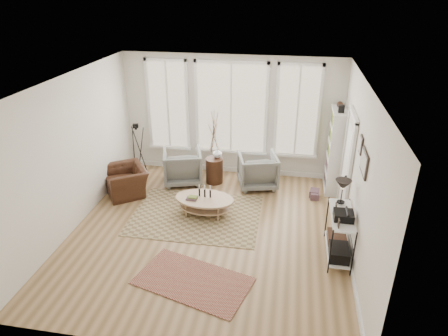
% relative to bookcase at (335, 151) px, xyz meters
% --- Properties ---
extents(room, '(5.50, 5.54, 2.90)m').
position_rel_bookcase_xyz_m(room, '(-2.42, -2.20, 0.47)').
color(room, '#A68256').
rests_on(room, ground).
extents(bay_window, '(4.14, 0.12, 2.24)m').
position_rel_bookcase_xyz_m(bay_window, '(-2.44, 0.49, 0.65)').
color(bay_window, tan).
rests_on(bay_window, ground).
extents(door, '(0.09, 1.06, 2.22)m').
position_rel_bookcase_xyz_m(door, '(0.13, -1.08, 0.17)').
color(door, silver).
rests_on(door, ground).
extents(bookcase, '(0.31, 0.85, 2.06)m').
position_rel_bookcase_xyz_m(bookcase, '(0.00, 0.00, 0.00)').
color(bookcase, white).
rests_on(bookcase, ground).
extents(low_shelf, '(0.38, 1.08, 1.30)m').
position_rel_bookcase_xyz_m(low_shelf, '(-0.06, -2.52, -0.44)').
color(low_shelf, white).
rests_on(low_shelf, ground).
extents(wall_art, '(0.04, 0.88, 0.44)m').
position_rel_bookcase_xyz_m(wall_art, '(0.14, -2.49, 0.92)').
color(wall_art, black).
rests_on(wall_art, ground).
extents(rug_main, '(2.61, 1.97, 0.01)m').
position_rel_bookcase_xyz_m(rug_main, '(-2.81, -1.69, -0.95)').
color(rug_main, brown).
rests_on(rug_main, ground).
extents(rug_runner, '(2.01, 1.46, 0.01)m').
position_rel_bookcase_xyz_m(rug_runner, '(-2.39, -3.64, -0.94)').
color(rug_runner, maroon).
rests_on(rug_runner, ground).
extents(coffee_table, '(1.26, 0.85, 0.56)m').
position_rel_bookcase_xyz_m(coffee_table, '(-2.65, -1.61, -0.66)').
color(coffee_table, tan).
rests_on(coffee_table, ground).
extents(armchair_left, '(1.10, 1.11, 0.82)m').
position_rel_bookcase_xyz_m(armchair_left, '(-3.47, -0.27, -0.55)').
color(armchair_left, slate).
rests_on(armchair_left, ground).
extents(armchair_right, '(1.06, 1.08, 0.80)m').
position_rel_bookcase_xyz_m(armchair_right, '(-1.70, -0.17, -0.55)').
color(armchair_right, slate).
rests_on(armchair_right, ground).
extents(side_table, '(0.41, 0.41, 1.71)m').
position_rel_bookcase_xyz_m(side_table, '(-2.73, -0.15, -0.13)').
color(side_table, '#3A2013').
rests_on(side_table, ground).
extents(vase, '(0.22, 0.22, 0.23)m').
position_rel_bookcase_xyz_m(vase, '(-2.67, -0.06, -0.23)').
color(vase, silver).
rests_on(vase, side_table).
extents(accent_chair, '(1.27, 1.25, 0.63)m').
position_rel_bookcase_xyz_m(accent_chair, '(-4.58, -1.03, -0.64)').
color(accent_chair, '#3A2013').
rests_on(accent_chair, ground).
extents(tripod_camera, '(0.46, 0.46, 1.29)m').
position_rel_bookcase_xyz_m(tripod_camera, '(-4.67, 0.01, -0.36)').
color(tripod_camera, black).
rests_on(tripod_camera, ground).
extents(book_stack_near, '(0.23, 0.28, 0.16)m').
position_rel_bookcase_xyz_m(book_stack_near, '(-0.39, -0.45, -0.88)').
color(book_stack_near, brown).
rests_on(book_stack_near, ground).
extents(book_stack_far, '(0.20, 0.24, 0.15)m').
position_rel_bookcase_xyz_m(book_stack_far, '(-0.39, -0.55, -0.88)').
color(book_stack_far, brown).
rests_on(book_stack_far, ground).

